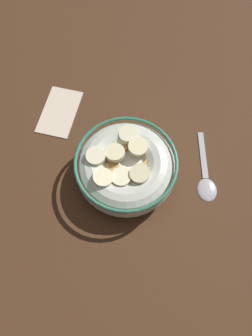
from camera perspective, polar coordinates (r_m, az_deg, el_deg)
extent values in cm
cube|color=#472B19|center=(57.48, 0.00, -1.56)|extent=(129.44, 129.44, 2.00)
cylinder|color=beige|center=(56.27, 0.00, -1.08)|extent=(9.23, 9.23, 0.60)
torus|color=beige|center=(53.92, 0.00, -0.07)|extent=(16.78, 16.78, 5.68)
torus|color=#337259|center=(51.59, 0.00, 1.04)|extent=(16.88, 16.88, 0.60)
cylinder|color=white|center=(52.98, 0.00, 0.37)|extent=(13.38, 13.38, 0.40)
cube|color=tan|center=(51.03, -2.05, -3.02)|extent=(1.84, 1.83, 0.77)
cube|color=#AD7F42|center=(52.47, -5.44, 0.36)|extent=(2.00, 2.07, 0.97)
cube|color=tan|center=(53.93, -4.72, 3.83)|extent=(2.09, 2.03, 0.97)
cube|color=tan|center=(51.54, 3.98, -1.92)|extent=(2.06, 2.08, 0.83)
cube|color=#B78947|center=(51.78, -5.97, -1.58)|extent=(1.95, 1.99, 0.84)
cube|color=tan|center=(52.14, -3.72, -0.64)|extent=(2.20, 2.21, 0.79)
cube|color=tan|center=(52.48, 3.54, 0.17)|extent=(2.34, 2.32, 0.92)
cube|color=#B78947|center=(54.62, -1.46, 5.17)|extent=(2.14, 2.15, 0.77)
cube|color=tan|center=(54.82, 0.55, 5.74)|extent=(2.38, 2.38, 0.95)
cube|color=#AD7F42|center=(52.99, 4.41, 1.47)|extent=(2.08, 2.09, 0.78)
cube|color=#AD7F42|center=(52.38, -2.18, 0.43)|extent=(1.83, 1.83, 0.74)
cube|color=tan|center=(53.17, -4.13, 1.94)|extent=(1.96, 2.02, 0.93)
cube|color=#AD7F42|center=(50.76, -0.36, -4.21)|extent=(1.73, 1.80, 0.94)
cube|color=tan|center=(51.33, -4.16, -3.04)|extent=(2.12, 2.08, 0.88)
cube|color=tan|center=(50.57, -1.84, -5.22)|extent=(2.09, 2.10, 0.77)
cube|color=tan|center=(53.43, 2.85, 3.19)|extent=(2.20, 2.20, 0.74)
cube|color=#AD7F42|center=(52.35, 6.12, -0.60)|extent=(2.33, 2.30, 0.94)
cube|color=#AD7F42|center=(53.80, -0.91, 3.58)|extent=(2.07, 2.13, 0.96)
cylinder|color=beige|center=(52.03, -1.96, 2.70)|extent=(4.27, 4.21, 1.24)
cylinder|color=beige|center=(52.48, 2.10, 3.75)|extent=(3.68, 3.69, 1.24)
cylinder|color=#F9EFC6|center=(51.89, -5.34, 2.10)|extent=(4.51, 4.54, 1.02)
cylinder|color=#F4EABC|center=(50.73, -0.90, -1.62)|extent=(4.40, 4.40, 1.01)
cylinder|color=beige|center=(50.57, 2.43, -1.03)|extent=(4.50, 4.56, 1.25)
cylinder|color=#F9EFC6|center=(53.71, 0.44, 5.95)|extent=(3.52, 3.49, 1.45)
cylinder|color=beige|center=(50.32, -4.07, -1.74)|extent=(4.51, 4.55, 1.41)
ellipsoid|color=#A5A5AD|center=(56.90, 14.17, -3.66)|extent=(4.81, 4.13, 0.80)
cube|color=#A5A5AD|center=(59.54, 13.43, 2.32)|extent=(9.11, 2.74, 0.36)
cube|color=beige|center=(63.66, -11.66, 9.74)|extent=(12.26, 10.26, 0.30)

